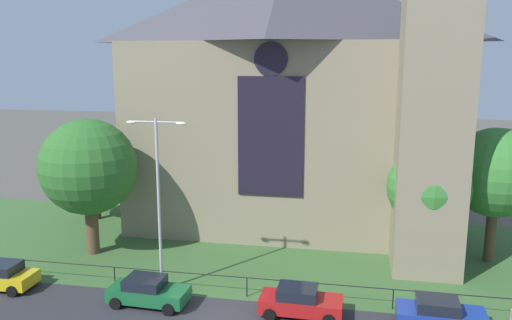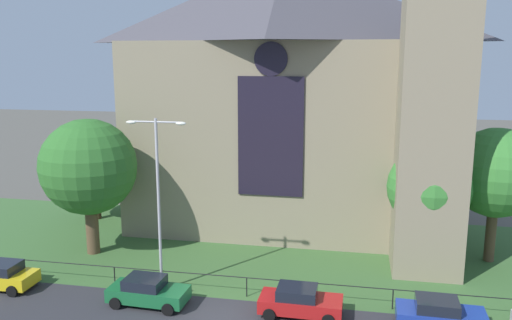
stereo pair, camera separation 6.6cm
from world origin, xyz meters
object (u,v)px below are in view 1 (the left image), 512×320
object	(u,v)px
tree_right_near	(429,189)
church_building	(292,93)
parked_car_blue	(440,314)
tree_right_far	(496,173)
parked_car_red	(300,301)
tree_left_far	(94,159)
tree_left_near	(88,167)
streetlamp_near	(158,186)
parked_car_green	(148,291)

from	to	relation	value
tree_right_near	church_building	bearing A→B (deg)	143.13
parked_car_blue	church_building	bearing A→B (deg)	123.07
tree_right_far	parked_car_red	world-z (taller)	tree_right_far
tree_left_far	tree_left_near	distance (m)	7.81
tree_left_far	streetlamp_near	xyz separation A→B (m)	(9.89, -11.58, 1.14)
tree_left_near	parked_car_green	xyz separation A→B (m)	(6.48, -6.36, -5.13)
tree_right_near	parked_car_green	world-z (taller)	tree_right_near
streetlamp_near	parked_car_green	bearing A→B (deg)	-92.99
church_building	parked_car_blue	bearing A→B (deg)	-58.33
streetlamp_near	parked_car_red	bearing A→B (deg)	-10.16
streetlamp_near	parked_car_red	world-z (taller)	streetlamp_near
church_building	streetlamp_near	size ratio (longest dim) A/B	2.66
tree_right_near	streetlamp_near	world-z (taller)	streetlamp_near
tree_right_far	parked_car_blue	world-z (taller)	tree_right_far
tree_left_far	tree_right_far	bearing A→B (deg)	-6.77
tree_right_near	parked_car_red	world-z (taller)	tree_right_near
tree_right_near	parked_car_green	size ratio (longest dim) A/B	1.79
streetlamp_near	tree_right_far	bearing A→B (deg)	22.95
tree_left_near	streetlamp_near	size ratio (longest dim) A/B	0.93
tree_left_far	streetlamp_near	size ratio (longest dim) A/B	0.79
tree_left_far	tree_left_near	world-z (taller)	tree_left_near
tree_left_near	parked_car_green	size ratio (longest dim) A/B	2.12
parked_car_blue	streetlamp_near	bearing A→B (deg)	175.62
tree_right_far	parked_car_green	distance (m)	22.25
streetlamp_near	parked_car_blue	world-z (taller)	streetlamp_near
church_building	tree_left_far	size ratio (longest dim) A/B	3.35
tree_right_near	streetlamp_near	size ratio (longest dim) A/B	0.78
parked_car_red	parked_car_blue	xyz separation A→B (m)	(6.81, -0.07, 0.00)
church_building	parked_car_red	distance (m)	17.70
tree_left_far	tree_right_near	xyz separation A→B (m)	(24.85, -5.25, 0.11)
tree_left_near	parked_car_blue	world-z (taller)	tree_left_near
church_building	tree_left_near	world-z (taller)	church_building
church_building	tree_right_far	distance (m)	15.14
parked_car_green	church_building	bearing A→B (deg)	71.67
church_building	tree_right_near	xyz separation A→B (m)	(9.30, -6.97, -5.22)
parked_car_green	tree_left_near	bearing A→B (deg)	138.11
church_building	parked_car_blue	world-z (taller)	church_building
streetlamp_near	church_building	bearing A→B (deg)	66.93
tree_right_far	parked_car_green	bearing A→B (deg)	-152.78
parked_car_green	parked_car_red	distance (m)	8.09
tree_left_far	parked_car_blue	world-z (taller)	tree_left_far
tree_left_far	parked_car_green	distance (m)	17.09
tree_left_far	streetlamp_near	distance (m)	15.27
parked_car_red	church_building	bearing A→B (deg)	99.70
parked_car_red	tree_right_near	bearing A→B (deg)	48.77
streetlamp_near	parked_car_green	size ratio (longest dim) A/B	2.29
tree_left_near	tree_left_far	bearing A→B (deg)	115.33
streetlamp_near	parked_car_blue	bearing A→B (deg)	-5.78
tree_left_far	streetlamp_near	bearing A→B (deg)	-49.49
church_building	tree_left_near	size ratio (longest dim) A/B	2.87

